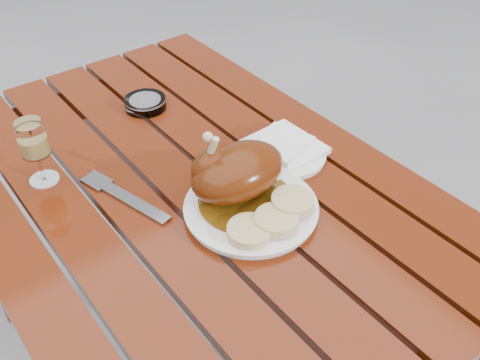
% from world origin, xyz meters
% --- Properties ---
extents(table, '(0.80, 1.20, 0.75)m').
position_xyz_m(table, '(0.00, 0.00, 0.38)').
color(table, maroon).
rests_on(table, ground).
extents(dinner_plate, '(0.30, 0.30, 0.02)m').
position_xyz_m(dinner_plate, '(0.05, -0.15, 0.76)').
color(dinner_plate, white).
rests_on(dinner_plate, table).
extents(roast_duck, '(0.20, 0.19, 0.14)m').
position_xyz_m(roast_duck, '(0.05, -0.11, 0.82)').
color(roast_duck, '#5D380A').
rests_on(roast_duck, dinner_plate).
extents(bread_dumplings, '(0.19, 0.10, 0.03)m').
position_xyz_m(bread_dumplings, '(0.05, -0.21, 0.78)').
color(bread_dumplings, '#D8C783').
rests_on(bread_dumplings, dinner_plate).
extents(wine_glass, '(0.08, 0.08, 0.14)m').
position_xyz_m(wine_glass, '(-0.22, 0.19, 0.82)').
color(wine_glass, '#D9B863').
rests_on(wine_glass, table).
extents(side_plate, '(0.21, 0.21, 0.01)m').
position_xyz_m(side_plate, '(0.22, -0.06, 0.76)').
color(side_plate, white).
rests_on(side_plate, table).
extents(napkin, '(0.17, 0.15, 0.01)m').
position_xyz_m(napkin, '(0.21, -0.05, 0.77)').
color(napkin, white).
rests_on(napkin, side_plate).
extents(ashtray, '(0.11, 0.11, 0.03)m').
position_xyz_m(ashtray, '(0.08, 0.30, 0.76)').
color(ashtray, '#B2B7BC').
rests_on(ashtray, table).
extents(fork, '(0.08, 0.21, 0.01)m').
position_xyz_m(fork, '(-0.12, 0.02, 0.75)').
color(fork, gray).
rests_on(fork, table).
extents(knife, '(0.03, 0.20, 0.01)m').
position_xyz_m(knife, '(0.16, -0.10, 0.75)').
color(knife, gray).
rests_on(knife, table).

